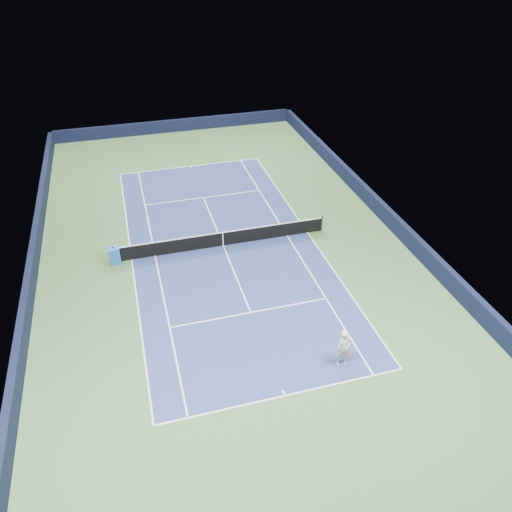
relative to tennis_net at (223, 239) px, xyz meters
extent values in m
plane|color=#375E33|center=(0.00, 0.00, -0.50)|extent=(40.00, 40.00, 0.00)
cube|color=black|center=(0.00, 19.82, 0.05)|extent=(22.00, 0.35, 1.10)
cube|color=black|center=(10.82, 0.00, 0.05)|extent=(0.35, 40.00, 1.10)
cube|color=black|center=(-10.82, 0.00, 0.05)|extent=(0.35, 40.00, 1.10)
cube|color=navy|center=(0.00, 0.00, -0.50)|extent=(10.97, 23.77, 0.01)
cube|color=white|center=(0.00, 11.88, -0.50)|extent=(10.97, 0.08, 0.00)
cube|color=white|center=(0.00, -11.88, -0.50)|extent=(10.97, 0.08, 0.00)
cube|color=white|center=(5.49, 0.00, -0.50)|extent=(0.08, 23.77, 0.00)
cube|color=white|center=(-5.49, 0.00, -0.50)|extent=(0.08, 23.77, 0.00)
cube|color=white|center=(4.12, 0.00, -0.50)|extent=(0.08, 23.77, 0.00)
cube|color=white|center=(-4.12, 0.00, -0.50)|extent=(0.08, 23.77, 0.00)
cube|color=white|center=(0.00, 6.40, -0.50)|extent=(8.23, 0.08, 0.00)
cube|color=white|center=(0.00, -6.40, -0.50)|extent=(8.23, 0.08, 0.00)
cube|color=white|center=(0.00, 0.00, -0.50)|extent=(0.08, 12.80, 0.00)
cube|color=white|center=(0.00, 11.73, -0.50)|extent=(0.08, 0.30, 0.00)
cube|color=white|center=(0.00, -11.73, -0.50)|extent=(0.08, 0.30, 0.00)
cylinder|color=black|center=(-6.40, 0.00, 0.03)|extent=(0.10, 0.10, 1.07)
cylinder|color=black|center=(6.40, 0.00, 0.03)|extent=(0.10, 0.10, 1.07)
cube|color=black|center=(0.00, 0.00, -0.05)|extent=(12.80, 0.03, 0.91)
cube|color=white|center=(0.00, 0.00, 0.44)|extent=(12.80, 0.04, 0.06)
cube|color=white|center=(0.00, 0.00, -0.05)|extent=(0.05, 0.04, 0.91)
cube|color=blue|center=(-6.40, -0.03, 0.00)|extent=(0.67, 0.62, 1.00)
cube|color=white|center=(-6.11, -0.03, -0.05)|extent=(0.03, 0.45, 0.45)
imported|color=silver|center=(3.05, -10.82, 0.44)|extent=(0.74, 0.54, 1.88)
cylinder|color=#CA829E|center=(3.37, -10.87, 0.20)|extent=(0.03, 0.03, 0.31)
cylinder|color=black|center=(3.37, -10.87, -0.04)|extent=(0.31, 0.02, 0.31)
cylinder|color=pink|center=(3.37, -10.87, -0.04)|extent=(0.33, 0.03, 0.33)
sphere|color=gold|center=(3.15, -9.82, 1.30)|extent=(0.07, 0.07, 0.07)
camera|label=1|loc=(-4.93, -24.90, 16.32)|focal=35.00mm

